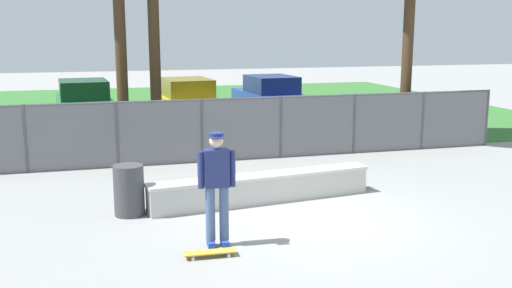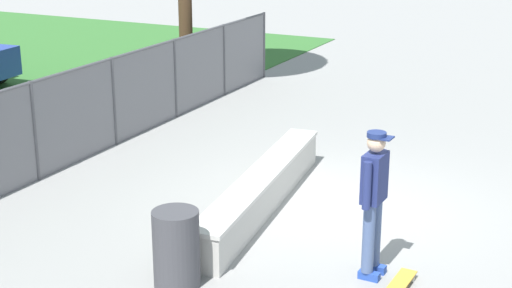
# 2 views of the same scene
# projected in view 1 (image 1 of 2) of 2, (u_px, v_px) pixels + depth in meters

# --- Properties ---
(ground_plane) EXTENTS (80.00, 80.00, 0.00)m
(ground_plane) POSITION_uv_depth(u_px,v_px,m) (308.00, 218.00, 10.71)
(ground_plane) COLOR gray
(grass_strip) EXTENTS (26.96, 20.00, 0.02)m
(grass_strip) POSITION_uv_depth(u_px,v_px,m) (185.00, 109.00, 25.19)
(grass_strip) COLOR #336B2D
(grass_strip) RESTS_ON ground
(concrete_ledge) EXTENTS (4.66, 1.07, 0.57)m
(concrete_ledge) POSITION_uv_depth(u_px,v_px,m) (262.00, 188.00, 11.63)
(concrete_ledge) COLOR #B7B5AD
(concrete_ledge) RESTS_ON ground
(skateboarder) EXTENTS (0.60, 0.31, 1.84)m
(skateboarder) POSITION_uv_depth(u_px,v_px,m) (217.00, 183.00, 9.12)
(skateboarder) COLOR #2647A5
(skateboarder) RESTS_ON ground
(skateboard) EXTENTS (0.81, 0.23, 0.09)m
(skateboard) POSITION_uv_depth(u_px,v_px,m) (210.00, 252.00, 8.85)
(skateboard) COLOR gold
(skateboard) RESTS_ON ground
(chainlink_fence) EXTENTS (15.03, 0.07, 1.66)m
(chainlink_fence) POSITION_uv_depth(u_px,v_px,m) (242.00, 126.00, 15.28)
(chainlink_fence) COLOR #4C4C51
(chainlink_fence) RESTS_ON ground
(car_green) EXTENTS (2.27, 4.33, 1.66)m
(car_green) POSITION_uv_depth(u_px,v_px,m) (84.00, 103.00, 20.59)
(car_green) COLOR #1E6638
(car_green) RESTS_ON ground
(car_yellow) EXTENTS (2.27, 4.33, 1.66)m
(car_yellow) POSITION_uv_depth(u_px,v_px,m) (187.00, 101.00, 21.18)
(car_yellow) COLOR gold
(car_yellow) RESTS_ON ground
(car_blue) EXTENTS (2.27, 4.33, 1.66)m
(car_blue) POSITION_uv_depth(u_px,v_px,m) (270.00, 97.00, 22.44)
(car_blue) COLOR #233D9E
(car_blue) RESTS_ON ground
(trash_bin) EXTENTS (0.56, 0.56, 0.95)m
(trash_bin) POSITION_uv_depth(u_px,v_px,m) (129.00, 190.00, 10.78)
(trash_bin) COLOR #3F3F44
(trash_bin) RESTS_ON ground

